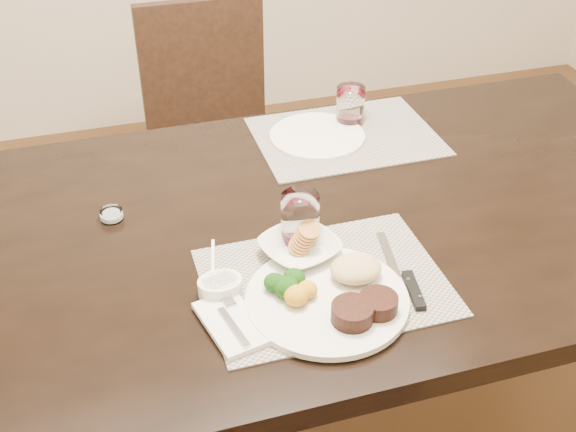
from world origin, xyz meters
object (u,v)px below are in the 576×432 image
object	(u,v)px
cracker_bowl	(300,248)
chair_far	(212,125)
far_plate	(317,136)
steak_knife	(407,281)
wine_glass_near	(300,221)
dinner_plate	(335,295)

from	to	relation	value
cracker_bowl	chair_far	bearing A→B (deg)	88.48
chair_far	far_plate	bearing A→B (deg)	-75.01
steak_knife	wine_glass_near	size ratio (longest dim) A/B	2.27
cracker_bowl	wine_glass_near	world-z (taller)	wine_glass_near
cracker_bowl	far_plate	world-z (taller)	cracker_bowl
dinner_plate	cracker_bowl	world-z (taller)	cracker_bowl
dinner_plate	far_plate	world-z (taller)	dinner_plate
cracker_bowl	steak_knife	bearing A→B (deg)	-39.12
cracker_bowl	far_plate	size ratio (longest dim) A/B	0.79
chair_far	cracker_bowl	world-z (taller)	chair_far
chair_far	far_plate	xyz separation A→B (m)	(0.16, -0.61, 0.26)
steak_knife	wine_glass_near	distance (m)	0.25
chair_far	wine_glass_near	world-z (taller)	chair_far
wine_glass_near	far_plate	distance (m)	0.44
dinner_plate	far_plate	size ratio (longest dim) A/B	1.25
chair_far	cracker_bowl	xyz separation A→B (m)	(-0.03, -1.06, 0.27)
dinner_plate	cracker_bowl	xyz separation A→B (m)	(-0.02, 0.15, 0.00)
chair_far	steak_knife	size ratio (longest dim) A/B	3.63
steak_knife	cracker_bowl	world-z (taller)	cracker_bowl
cracker_bowl	far_plate	xyz separation A→B (m)	(0.19, 0.45, -0.02)
dinner_plate	cracker_bowl	distance (m)	0.15
dinner_plate	far_plate	distance (m)	0.63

